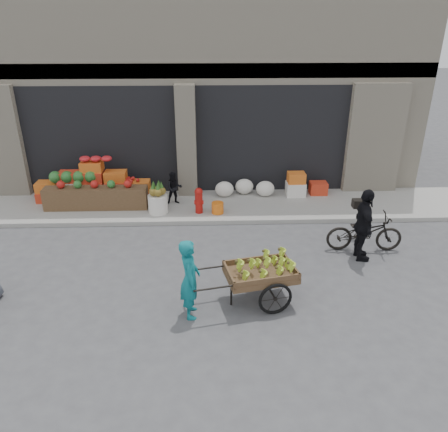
{
  "coord_description": "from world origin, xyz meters",
  "views": [
    {
      "loc": [
        0.65,
        -7.24,
        4.96
      ],
      "look_at": [
        0.94,
        1.16,
        1.1
      ],
      "focal_mm": 35.0,
      "sensor_mm": 36.0,
      "label": 1
    }
  ],
  "objects_px": {
    "pineapple_bin": "(158,204)",
    "bicycle": "(364,232)",
    "seated_person": "(174,188)",
    "fire_hydrant": "(199,199)",
    "orange_bucket": "(218,208)",
    "banana_cart": "(258,271)",
    "cyclist": "(364,225)",
    "vendor_woman": "(190,279)"
  },
  "relations": [
    {
      "from": "pineapple_bin",
      "to": "bicycle",
      "type": "distance_m",
      "value": 5.33
    },
    {
      "from": "vendor_woman",
      "to": "bicycle",
      "type": "distance_m",
      "value": 4.53
    },
    {
      "from": "seated_person",
      "to": "bicycle",
      "type": "xyz_separation_m",
      "value": [
        4.53,
        -2.63,
        -0.13
      ]
    },
    {
      "from": "pineapple_bin",
      "to": "vendor_woman",
      "type": "bearing_deg",
      "value": -76.63
    },
    {
      "from": "fire_hydrant",
      "to": "cyclist",
      "type": "height_order",
      "value": "cyclist"
    },
    {
      "from": "bicycle",
      "to": "cyclist",
      "type": "bearing_deg",
      "value": 156.87
    },
    {
      "from": "seated_person",
      "to": "pineapple_bin",
      "type": "bearing_deg",
      "value": -133.69
    },
    {
      "from": "orange_bucket",
      "to": "fire_hydrant",
      "type": "bearing_deg",
      "value": 174.29
    },
    {
      "from": "pineapple_bin",
      "to": "seated_person",
      "type": "height_order",
      "value": "seated_person"
    },
    {
      "from": "seated_person",
      "to": "bicycle",
      "type": "bearing_deg",
      "value": -40.18
    },
    {
      "from": "vendor_woman",
      "to": "banana_cart",
      "type": "bearing_deg",
      "value": -78.26
    },
    {
      "from": "vendor_woman",
      "to": "bicycle",
      "type": "bearing_deg",
      "value": -64.17
    },
    {
      "from": "fire_hydrant",
      "to": "cyclist",
      "type": "bearing_deg",
      "value": -33.3
    },
    {
      "from": "banana_cart",
      "to": "cyclist",
      "type": "distance_m",
      "value": 2.89
    },
    {
      "from": "banana_cart",
      "to": "cyclist",
      "type": "height_order",
      "value": "cyclist"
    },
    {
      "from": "pineapple_bin",
      "to": "orange_bucket",
      "type": "bearing_deg",
      "value": -3.58
    },
    {
      "from": "pineapple_bin",
      "to": "seated_person",
      "type": "bearing_deg",
      "value": 56.31
    },
    {
      "from": "orange_bucket",
      "to": "bicycle",
      "type": "relative_size",
      "value": 0.19
    },
    {
      "from": "seated_person",
      "to": "vendor_woman",
      "type": "xyz_separation_m",
      "value": [
        0.63,
        -4.92,
        0.17
      ]
    },
    {
      "from": "orange_bucket",
      "to": "cyclist",
      "type": "height_order",
      "value": "cyclist"
    },
    {
      "from": "bicycle",
      "to": "cyclist",
      "type": "height_order",
      "value": "cyclist"
    },
    {
      "from": "fire_hydrant",
      "to": "banana_cart",
      "type": "xyz_separation_m",
      "value": [
        1.17,
        -3.91,
        0.15
      ]
    },
    {
      "from": "cyclist",
      "to": "pineapple_bin",
      "type": "bearing_deg",
      "value": 66.2
    },
    {
      "from": "orange_bucket",
      "to": "bicycle",
      "type": "xyz_separation_m",
      "value": [
        3.33,
        -1.93,
        0.18
      ]
    },
    {
      "from": "bicycle",
      "to": "cyclist",
      "type": "distance_m",
      "value": 0.58
    },
    {
      "from": "pineapple_bin",
      "to": "banana_cart",
      "type": "distance_m",
      "value": 4.57
    },
    {
      "from": "banana_cart",
      "to": "cyclist",
      "type": "bearing_deg",
      "value": 19.68
    },
    {
      "from": "vendor_woman",
      "to": "bicycle",
      "type": "xyz_separation_m",
      "value": [
        3.9,
        2.29,
        -0.31
      ]
    },
    {
      "from": "fire_hydrant",
      "to": "banana_cart",
      "type": "height_order",
      "value": "banana_cart"
    },
    {
      "from": "orange_bucket",
      "to": "banana_cart",
      "type": "distance_m",
      "value": 3.93
    },
    {
      "from": "orange_bucket",
      "to": "banana_cart",
      "type": "bearing_deg",
      "value": -80.09
    },
    {
      "from": "pineapple_bin",
      "to": "cyclist",
      "type": "height_order",
      "value": "cyclist"
    },
    {
      "from": "orange_bucket",
      "to": "cyclist",
      "type": "relative_size",
      "value": 0.19
    },
    {
      "from": "seated_person",
      "to": "fire_hydrant",
      "type": "bearing_deg",
      "value": -52.88
    },
    {
      "from": "seated_person",
      "to": "cyclist",
      "type": "xyz_separation_m",
      "value": [
        4.33,
        -3.03,
        0.24
      ]
    },
    {
      "from": "seated_person",
      "to": "banana_cart",
      "type": "relative_size",
      "value": 0.41
    },
    {
      "from": "vendor_woman",
      "to": "cyclist",
      "type": "bearing_deg",
      "value": -67.54
    },
    {
      "from": "fire_hydrant",
      "to": "orange_bucket",
      "type": "distance_m",
      "value": 0.55
    },
    {
      "from": "orange_bucket",
      "to": "bicycle",
      "type": "bearing_deg",
      "value": -30.15
    },
    {
      "from": "orange_bucket",
      "to": "seated_person",
      "type": "distance_m",
      "value": 1.42
    },
    {
      "from": "seated_person",
      "to": "cyclist",
      "type": "relative_size",
      "value": 0.56
    },
    {
      "from": "fire_hydrant",
      "to": "bicycle",
      "type": "bearing_deg",
      "value": -27.39
    }
  ]
}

